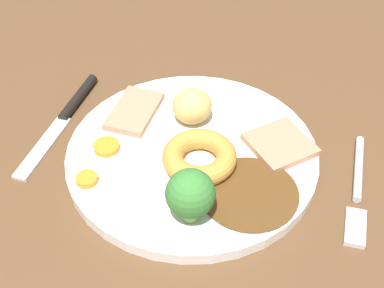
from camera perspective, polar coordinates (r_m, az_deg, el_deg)
name	(u,v)px	position (r cm, az deg, el deg)	size (l,w,h in cm)	color
dining_table	(178,159)	(61.96, -1.48, -1.67)	(120.00, 84.00, 3.60)	brown
dinner_plate	(192,155)	(58.89, 0.00, -1.20)	(27.68, 27.68, 1.40)	white
gravy_pool	(249,193)	(54.23, 6.18, -5.26)	(10.03, 10.03, 0.30)	#563819
meat_slice_main	(134,111)	(63.21, -6.19, 3.55)	(7.83, 4.77, 0.80)	tan
meat_slice_under	(280,144)	(59.34, 9.42, -0.04)	(6.48, 6.27, 0.80)	tan
yorkshire_pudding	(200,157)	(56.10, 0.81, -1.40)	(7.94, 7.94, 2.25)	#C68938
roast_potato_left	(192,106)	(60.94, 0.02, 4.08)	(4.45, 4.56, 4.07)	#D8B260
carrot_coin_front	(87,179)	(56.00, -11.21, -3.72)	(2.27, 2.27, 0.69)	orange
carrot_coin_back	(107,147)	(59.13, -9.13, -0.29)	(2.88, 2.88, 0.64)	orange
broccoli_floret	(190,194)	(49.61, -0.18, -5.41)	(4.78, 4.78, 5.82)	#8CB766
fork	(357,191)	(58.28, 17.30, -4.83)	(2.03, 15.26, 0.90)	silver
knife	(66,115)	(66.19, -13.35, 3.08)	(2.27, 18.55, 1.20)	black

